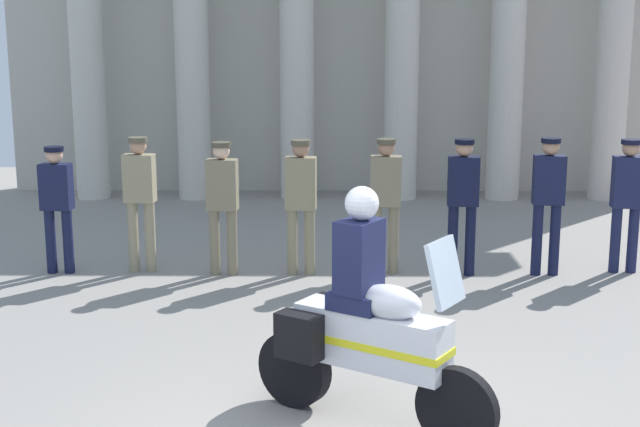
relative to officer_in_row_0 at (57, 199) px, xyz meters
The scene contains 10 objects.
colonnade_backdrop 7.16m from the officer_in_row_0, 56.30° to the left, with size 12.72×1.45×6.11m.
officer_in_row_0 is the anchor object (origin of this frame).
officer_in_row_1 1.04m from the officer_in_row_0, ahead, with size 0.39×0.25×1.73m.
officer_in_row_2 2.09m from the officer_in_row_0, ahead, with size 0.39×0.25×1.68m.
officer_in_row_3 3.06m from the officer_in_row_0, ahead, with size 0.39×0.25×1.71m.
officer_in_row_4 4.12m from the officer_in_row_0, ahead, with size 0.39×0.25×1.71m.
officer_in_row_5 5.07m from the officer_in_row_0, ahead, with size 0.39×0.25×1.72m.
officer_in_row_6 6.14m from the officer_in_row_0, ahead, with size 0.39×0.25×1.74m.
officer_in_row_7 7.16m from the officer_in_row_0, ahead, with size 0.39×0.25×1.70m.
motorcycle_with_rider 5.73m from the officer_in_row_0, 50.01° to the right, with size 1.82×1.27×1.90m.
Camera 1 is at (-0.02, -5.65, 3.06)m, focal length 49.98 mm.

